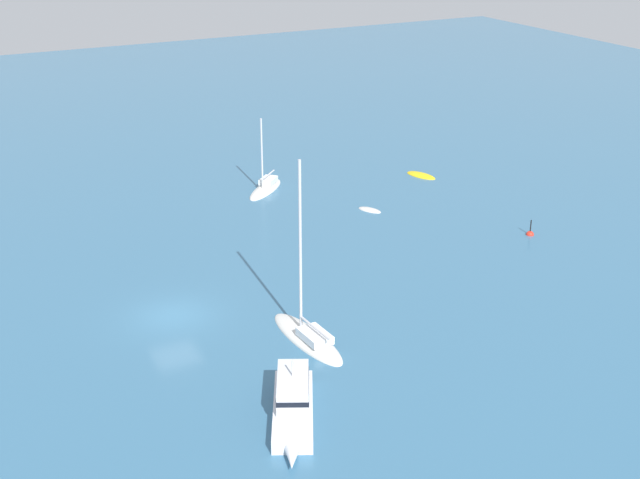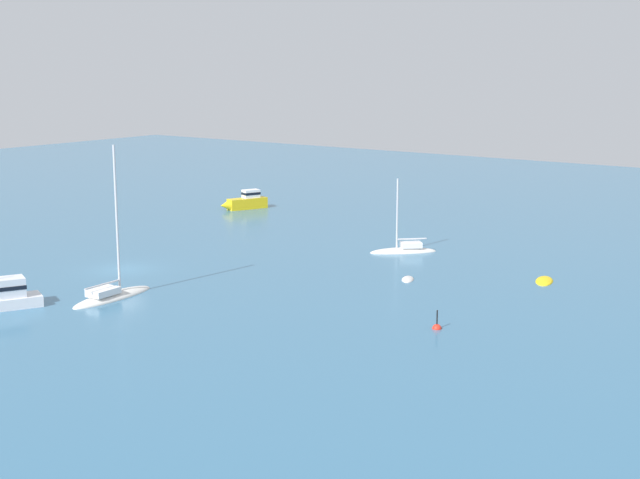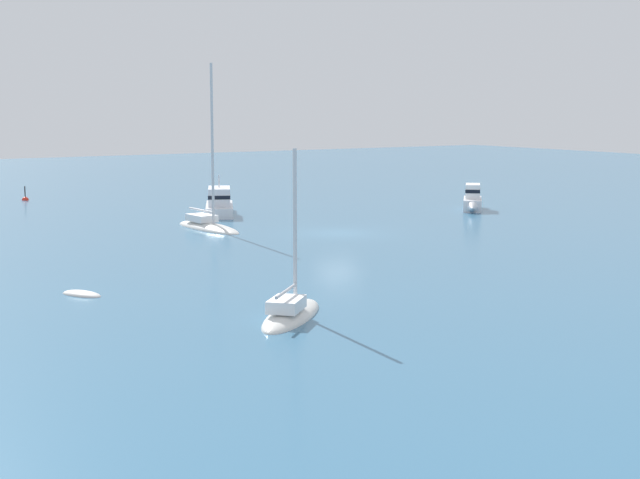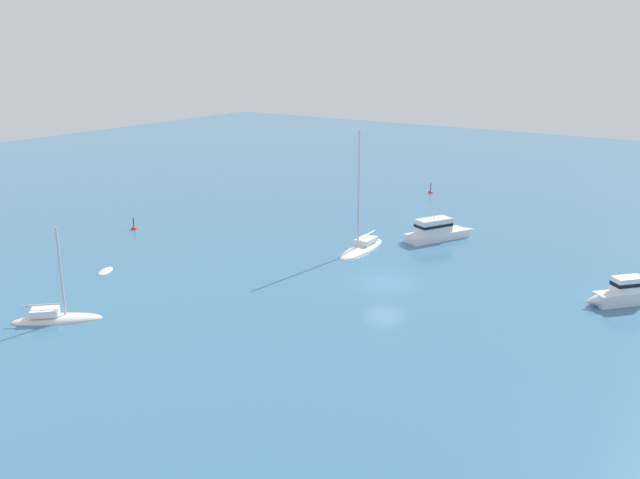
# 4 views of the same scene
# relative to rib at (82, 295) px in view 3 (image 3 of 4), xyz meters

# --- Properties ---
(ground_plane) EXTENTS (166.65, 166.65, 0.00)m
(ground_plane) POSITION_rel_rib_xyz_m (-9.22, 17.64, 0.00)
(ground_plane) COLOR teal
(rib) EXTENTS (2.00, 1.53, 0.34)m
(rib) POSITION_rel_rib_xyz_m (0.00, 0.00, 0.00)
(rib) COLOR silver
(rib) RESTS_ON ground
(sailboat) EXTENTS (6.47, 2.06, 9.78)m
(sailboat) POSITION_rel_rib_xyz_m (-14.92, 12.36, 0.18)
(sailboat) COLOR silver
(sailboat) RESTS_ON ground
(powerboat) EXTENTS (6.73, 4.13, 2.62)m
(powerboat) POSITION_rel_rib_xyz_m (-20.83, 16.03, 0.74)
(powerboat) COLOR white
(powerboat) RESTS_ON ground
(cabin_cruiser) EXTENTS (4.08, 3.78, 1.75)m
(cabin_cruiser) POSITION_rel_rib_xyz_m (-14.02, 31.74, 0.71)
(cabin_cruiser) COLOR white
(cabin_cruiser) RESTS_ON ground
(yacht) EXTENTS (4.62, 4.70, 6.04)m
(yacht) POSITION_rel_rib_xyz_m (7.48, 4.77, 0.11)
(yacht) COLOR silver
(yacht) RESTS_ON ground
(mooring_buoy) EXTENTS (0.52, 0.52, 1.32)m
(mooring_buoy) POSITION_rel_rib_xyz_m (-36.96, 7.83, 0.02)
(mooring_buoy) COLOR red
(mooring_buoy) RESTS_ON ground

